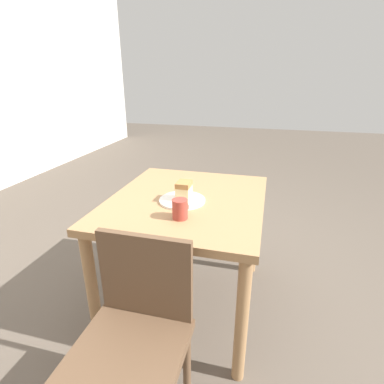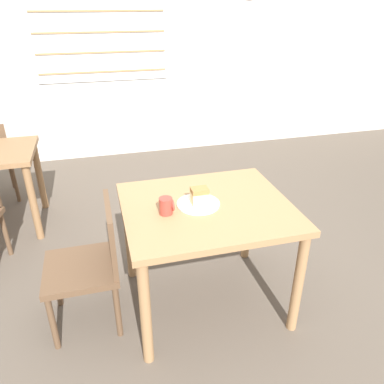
{
  "view_description": "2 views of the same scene",
  "coord_description": "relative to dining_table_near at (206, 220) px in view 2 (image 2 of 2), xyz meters",
  "views": [
    {
      "loc": [
        -1.47,
        -0.29,
        1.39
      ],
      "look_at": [
        -0.01,
        0.1,
        0.79
      ],
      "focal_mm": 28.0,
      "sensor_mm": 36.0,
      "label": 1
    },
    {
      "loc": [
        -0.55,
        -1.7,
        1.82
      ],
      "look_at": [
        -0.05,
        0.17,
        0.81
      ],
      "focal_mm": 35.0,
      "sensor_mm": 36.0,
      "label": 2
    }
  ],
  "objects": [
    {
      "name": "ground_plane",
      "position": [
        -0.04,
        -0.14,
        -0.63
      ],
      "size": [
        14.0,
        14.0,
        0.0
      ],
      "primitive_type": "plane",
      "color": "brown"
    },
    {
      "name": "coffee_mug",
      "position": [
        -0.25,
        -0.04,
        0.15
      ],
      "size": [
        0.08,
        0.08,
        0.1
      ],
      "color": "#9E382D",
      "rests_on": "dining_table_near"
    },
    {
      "name": "plate",
      "position": [
        -0.05,
        0.01,
        0.11
      ],
      "size": [
        0.26,
        0.26,
        0.01
      ],
      "color": "white",
      "rests_on": "dining_table_near"
    },
    {
      "name": "wall_back",
      "position": [
        -0.04,
        2.89,
        0.77
      ],
      "size": [
        10.0,
        0.1,
        2.8
      ],
      "color": "beige",
      "rests_on": "ground_plane"
    },
    {
      "name": "chair_near_window",
      "position": [
        -0.7,
        0.02,
        -0.19
      ],
      "size": [
        0.42,
        0.42,
        0.8
      ],
      "rotation": [
        0.0,
        0.0,
        -1.57
      ],
      "color": "brown",
      "rests_on": "ground_plane"
    },
    {
      "name": "dining_table_near",
      "position": [
        0.0,
        0.0,
        0.0
      ],
      "size": [
        0.99,
        0.86,
        0.73
      ],
      "color": "#9E754C",
      "rests_on": "ground_plane"
    },
    {
      "name": "cake_slice",
      "position": [
        -0.04,
        0.0,
        0.17
      ],
      "size": [
        0.1,
        0.07,
        0.1
      ],
      "color": "beige",
      "rests_on": "plate"
    }
  ]
}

